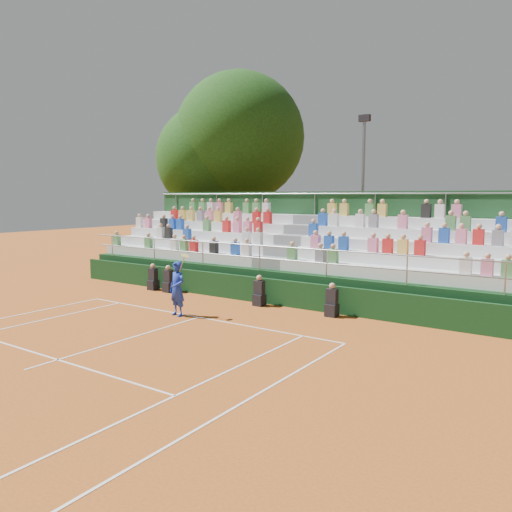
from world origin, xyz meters
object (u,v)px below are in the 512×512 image
Objects in this scene: tennis_player at (177,289)px; floodlight_mast at (363,183)px; tree_east at (239,138)px; tree_west at (210,159)px.

floodlight_mast is at bearing 83.07° from tennis_player.
tennis_player is 0.26× the size of floodlight_mast.
tree_east is 9.39m from floodlight_mast.
tennis_player is 16.69m from tree_west.
tree_west is 0.84× the size of tree_east.
tree_west reaches higher than floodlight_mast.
tree_west reaches higher than tennis_player.
floodlight_mast is (8.84, -0.97, -3.01)m from tree_east.
tree_east is at bearing 118.17° from tennis_player.
tennis_player is at bearing -61.83° from tree_east.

